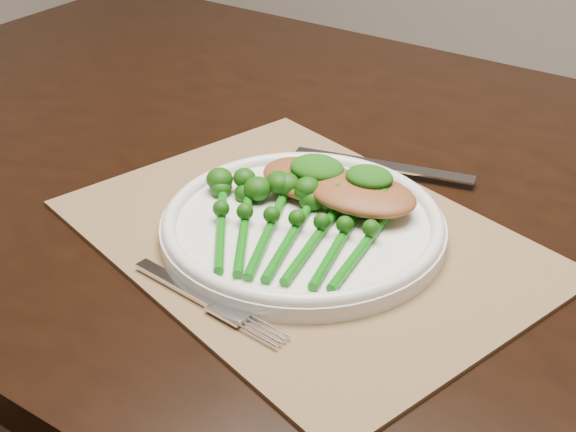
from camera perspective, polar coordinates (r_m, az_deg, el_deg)
The scene contains 10 objects.
dining_table at distance 1.14m, azimuth 4.31°, elevation -14.29°, with size 1.68×1.06×0.75m.
placemat at distance 0.80m, azimuth 1.08°, elevation -1.56°, with size 0.46×0.34×0.00m, color brown.
dinner_plate at distance 0.80m, azimuth 1.07°, elevation -0.59°, with size 0.28×0.28×0.03m.
knife at distance 0.93m, azimuth 5.55°, elevation 3.78°, with size 0.21×0.05×0.01m.
fork at distance 0.70m, azimuth -5.07°, elevation -6.34°, with size 0.18×0.05×0.01m.
chicken_fillet_left at distance 0.84m, azimuth 1.75°, elevation 2.59°, with size 0.12×0.08×0.02m, color brown.
chicken_fillet_right at distance 0.81m, azimuth 5.22°, elevation 1.62°, with size 0.12×0.08×0.02m, color brown.
pesto_dollop_left at distance 0.83m, azimuth 2.08°, elevation 3.43°, with size 0.06×0.05×0.02m, color #0E4009.
pesto_dollop_right at distance 0.81m, azimuth 5.81°, elevation 2.79°, with size 0.05×0.04×0.02m, color #0E4009.
broccolini_bundle at distance 0.76m, azimuth 0.14°, elevation -1.57°, with size 0.20×0.21×0.04m.
Camera 1 is at (0.27, -0.73, 1.19)m, focal length 50.00 mm.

